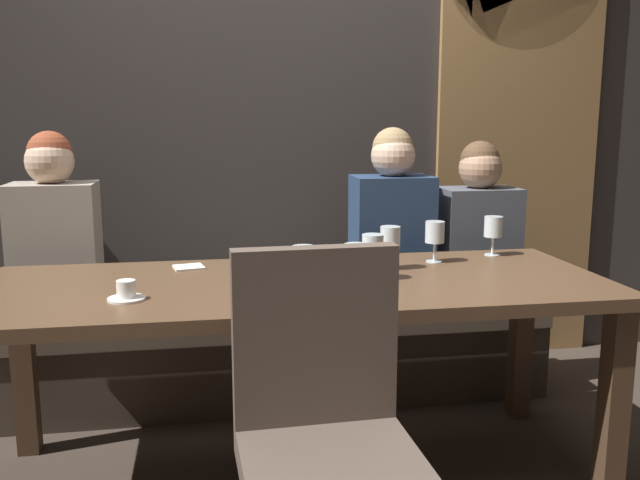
{
  "coord_description": "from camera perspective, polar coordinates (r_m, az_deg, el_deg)",
  "views": [
    {
      "loc": [
        -0.32,
        -2.33,
        1.32
      ],
      "look_at": [
        0.12,
        0.24,
        0.84
      ],
      "focal_mm": 38.47,
      "sensor_mm": 36.0,
      "label": 1
    }
  ],
  "objects": [
    {
      "name": "dessert_plate",
      "position": [
        2.49,
        -2.2,
        -2.74
      ],
      "size": [
        0.19,
        0.19,
        0.05
      ],
      "color": "white",
      "rests_on": "dining_table"
    },
    {
      "name": "diner_bearded",
      "position": [
        3.17,
        5.99,
        1.54
      ],
      "size": [
        0.36,
        0.24,
        0.81
      ],
      "color": "navy",
      "rests_on": "banquette_bench"
    },
    {
      "name": "wine_glass_far_right",
      "position": [
        2.2,
        -1.38,
        -1.82
      ],
      "size": [
        0.08,
        0.08,
        0.16
      ],
      "color": "silver",
      "rests_on": "dining_table"
    },
    {
      "name": "ground",
      "position": [
        2.7,
        -1.73,
        -18.86
      ],
      "size": [
        9.0,
        9.0,
        0.0
      ],
      "primitive_type": "plane",
      "color": "#382D26"
    },
    {
      "name": "back_wall_tiled",
      "position": [
        3.57,
        -4.64,
        13.26
      ],
      "size": [
        6.0,
        0.12,
        3.0
      ],
      "primitive_type": "cube",
      "color": "#383330",
      "rests_on": "ground"
    },
    {
      "name": "banquette_bench",
      "position": [
        3.24,
        -3.48,
        -9.31
      ],
      "size": [
        2.5,
        0.44,
        0.45
      ],
      "color": "#40352A",
      "rests_on": "ground"
    },
    {
      "name": "folded_napkin",
      "position": [
        2.67,
        -10.87,
        -2.24
      ],
      "size": [
        0.13,
        0.12,
        0.01
      ],
      "primitive_type": "cube",
      "rotation": [
        0.0,
        0.0,
        0.2
      ],
      "color": "silver",
      "rests_on": "dining_table"
    },
    {
      "name": "arched_door",
      "position": [
        3.86,
        16.24,
        10.66
      ],
      "size": [
        0.9,
        0.05,
        2.55
      ],
      "color": "olive",
      "rests_on": "ground"
    },
    {
      "name": "diner_redhead",
      "position": [
        3.14,
        -21.21,
        0.72
      ],
      "size": [
        0.36,
        0.24,
        0.8
      ],
      "color": "#9E9384",
      "rests_on": "banquette_bench"
    },
    {
      "name": "wine_glass_center_front",
      "position": [
        2.75,
        9.53,
        0.56
      ],
      "size": [
        0.08,
        0.08,
        0.16
      ],
      "color": "silver",
      "rests_on": "dining_table"
    },
    {
      "name": "dining_table",
      "position": [
        2.45,
        -1.82,
        -5.42
      ],
      "size": [
        2.2,
        0.84,
        0.74
      ],
      "color": "#493422",
      "rests_on": "ground"
    },
    {
      "name": "espresso_cup",
      "position": [
        2.26,
        -15.81,
        -4.18
      ],
      "size": [
        0.12,
        0.12,
        0.06
      ],
      "color": "white",
      "rests_on": "dining_table"
    },
    {
      "name": "fork_on_table",
      "position": [
        2.53,
        0.82,
        -2.78
      ],
      "size": [
        0.06,
        0.17,
        0.01
      ],
      "primitive_type": "cube",
      "rotation": [
        0.0,
        0.0,
        -0.27
      ],
      "color": "silver",
      "rests_on": "dining_table"
    },
    {
      "name": "chair_near_side",
      "position": [
        1.81,
        0.33,
        -14.49
      ],
      "size": [
        0.46,
        0.46,
        0.98
      ],
      "color": "brown",
      "rests_on": "ground"
    },
    {
      "name": "diner_far_end",
      "position": [
        3.32,
        13.0,
        1.19
      ],
      "size": [
        0.36,
        0.24,
        0.75
      ],
      "color": "#4C515B",
      "rests_on": "banquette_bench"
    },
    {
      "name": "wine_glass_end_left",
      "position": [
        2.93,
        14.22,
        0.99
      ],
      "size": [
        0.08,
        0.08,
        0.16
      ],
      "color": "silver",
      "rests_on": "dining_table"
    },
    {
      "name": "wine_glass_end_right",
      "position": [
        2.42,
        4.4,
        -0.64
      ],
      "size": [
        0.08,
        0.08,
        0.16
      ],
      "color": "silver",
      "rests_on": "dining_table"
    },
    {
      "name": "wine_glass_near_left",
      "position": [
        2.6,
        5.86,
        0.01
      ],
      "size": [
        0.08,
        0.08,
        0.16
      ],
      "color": "silver",
      "rests_on": "dining_table"
    },
    {
      "name": "wine_glass_center_back",
      "position": [
        2.24,
        2.99,
        -1.51
      ],
      "size": [
        0.08,
        0.08,
        0.16
      ],
      "color": "silver",
      "rests_on": "dining_table"
    }
  ]
}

